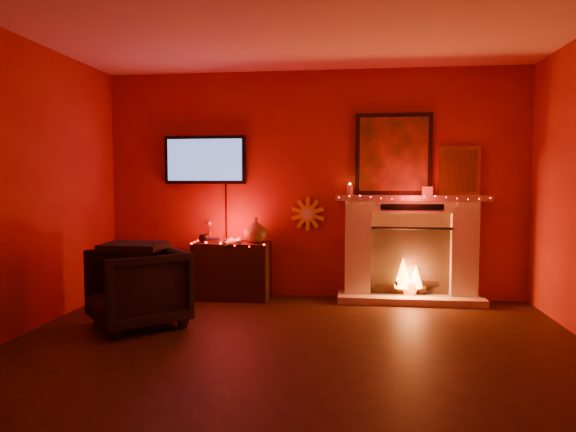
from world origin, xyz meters
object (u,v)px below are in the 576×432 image
at_px(tv, 205,160).
at_px(armchair, 137,288).
at_px(fireplace, 409,239).
at_px(console_table, 234,266).
at_px(sunburst_clock, 308,214).

xyz_separation_m(tv, armchair, (-0.27, -1.46, -1.27)).
distance_m(fireplace, console_table, 2.09).
distance_m(sunburst_clock, console_table, 1.08).
bearing_deg(armchair, fireplace, 75.83).
xyz_separation_m(fireplace, sunburst_clock, (-1.19, 0.09, 0.28)).
relative_size(fireplace, sunburst_clock, 5.45).
relative_size(sunburst_clock, armchair, 0.48).
bearing_deg(console_table, armchair, -117.30).
bearing_deg(tv, armchair, -100.34).
distance_m(fireplace, sunburst_clock, 1.23).
height_order(tv, console_table, tv).
relative_size(tv, console_table, 1.28).
bearing_deg(console_table, fireplace, 3.59).
distance_m(fireplace, tv, 2.61).
distance_m(tv, sunburst_clock, 1.41).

